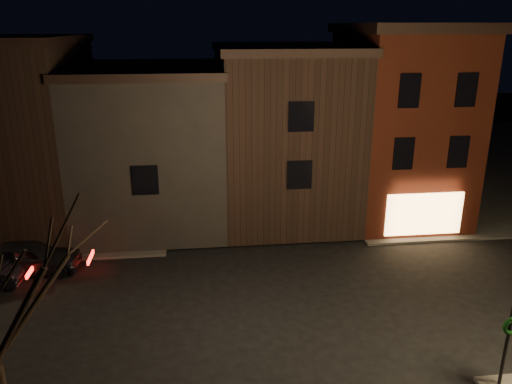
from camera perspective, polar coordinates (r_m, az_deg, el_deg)
The scene contains 7 objects.
ground at distance 20.25m, azimuth 3.57°, elevation -12.78°, with size 120.00×120.00×0.00m, color black.
sidewalk_far_right at distance 44.93m, azimuth 24.70°, elevation 3.36°, with size 30.00×30.00×0.12m, color #2D2B28.
corner_building at distance 29.22m, azimuth 16.17°, elevation 7.72°, with size 6.50×8.50×10.50m.
row_building_a at distance 28.48m, azimuth 3.02°, elevation 7.00°, with size 7.30×10.30×9.40m.
row_building_b at distance 28.30m, azimuth -11.70°, elevation 5.53°, with size 7.80×10.30×8.40m.
row_building_c at distance 29.68m, azimuth -25.94°, elevation 6.13°, with size 7.30×10.30×9.90m.
parked_car_a at distance 24.43m, azimuth -24.47°, elevation -6.81°, with size 1.77×4.39×1.50m, color black.
Camera 1 is at (-3.25, -17.00, 10.51)m, focal length 35.00 mm.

